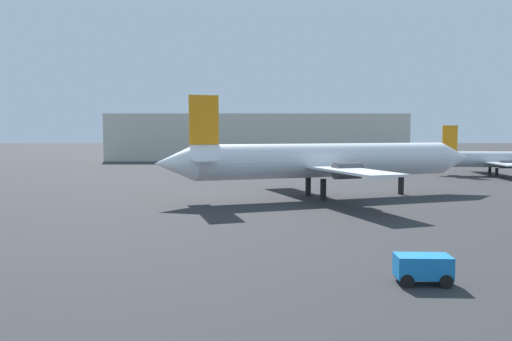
# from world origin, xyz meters

# --- Properties ---
(airplane_on_taxiway) EXTENTS (34.51, 26.09, 10.19)m
(airplane_on_taxiway) POSITION_xyz_m (4.19, 44.56, 3.85)
(airplane_on_taxiway) COLOR white
(airplane_on_taxiway) RESTS_ON ground_plane
(airplane_distant) EXTENTS (21.93, 20.48, 7.77)m
(airplane_distant) POSITION_xyz_m (34.64, 71.01, 2.51)
(airplane_distant) COLOR silver
(airplane_distant) RESTS_ON ground_plane
(baggage_cart) EXTENTS (2.46, 1.47, 1.30)m
(baggage_cart) POSITION_xyz_m (4.23, 14.81, 0.76)
(baggage_cart) COLOR #1972BF
(baggage_cart) RESTS_ON ground_plane
(terminal_building) EXTENTS (70.39, 27.93, 10.97)m
(terminal_building) POSITION_xyz_m (-2.19, 123.51, 5.48)
(terminal_building) COLOR beige
(terminal_building) RESTS_ON ground_plane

